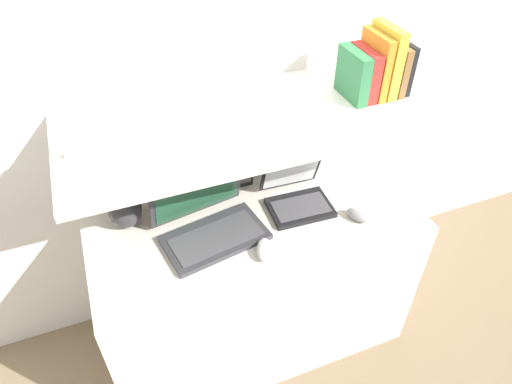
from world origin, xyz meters
name	(u,v)px	position (x,y,z in m)	size (l,w,h in m)	color
ground_plane	(279,383)	(0.00, 0.00, 0.00)	(12.00, 12.00, 0.00)	#7A664C
wall_back	(220,82)	(0.00, 0.70, 1.20)	(6.00, 0.05, 2.40)	white
desk	(255,279)	(0.00, 0.32, 0.39)	(1.33, 0.63, 0.77)	silver
back_riser	(229,202)	(0.00, 0.65, 0.59)	(1.33, 0.04, 1.18)	white
shelf	(247,122)	(0.00, 0.39, 1.19)	(1.33, 0.57, 0.03)	silver
table_lamp	(119,184)	(-0.48, 0.47, 0.98)	(0.23, 0.23, 0.32)	#2D2D33
laptop_large	(209,224)	(-0.19, 0.31, 0.82)	(0.43, 0.34, 0.22)	#333338
laptop_small	(297,197)	(0.20, 0.34, 0.81)	(0.27, 0.26, 0.17)	black
computer_mouse	(265,250)	(-0.03, 0.13, 0.80)	(0.09, 0.13, 0.04)	white
second_mouse	(358,215)	(0.39, 0.16, 0.80)	(0.10, 0.12, 0.04)	#99999E
router_box	(239,170)	(0.02, 0.55, 0.85)	(0.11, 0.06, 0.15)	black
book_black	(400,65)	(0.62, 0.39, 1.30)	(0.02, 0.16, 0.19)	black
book_brown	(393,67)	(0.59, 0.39, 1.30)	(0.03, 0.17, 0.19)	brown
book_yellow	(385,60)	(0.55, 0.39, 1.33)	(0.04, 0.18, 0.26)	gold
book_orange	(374,65)	(0.50, 0.39, 1.32)	(0.03, 0.18, 0.24)	orange
book_red	(364,73)	(0.46, 0.39, 1.30)	(0.04, 0.17, 0.18)	#A82823
book_green	(353,75)	(0.42, 0.39, 1.30)	(0.04, 0.18, 0.18)	#2D7042
shelf_gadget	(73,145)	(-0.59, 0.39, 1.24)	(0.06, 0.05, 0.06)	#99999E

